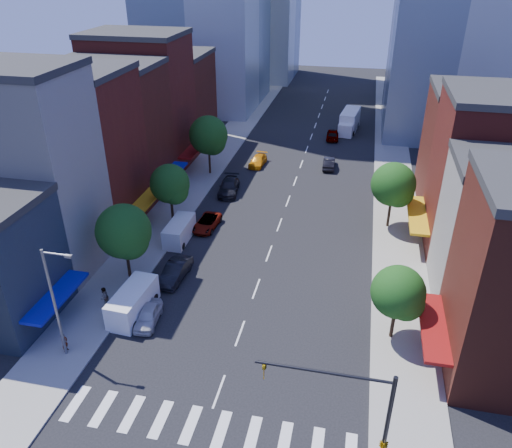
{
  "coord_description": "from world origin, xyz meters",
  "views": [
    {
      "loc": [
        7.58,
        -23.1,
        26.3
      ],
      "look_at": [
        -0.61,
        14.74,
        5.0
      ],
      "focal_mm": 35.0,
      "sensor_mm": 36.0,
      "label": 1
    }
  ],
  "objects": [
    {
      "name": "cargo_van_near",
      "position": [
        -9.13,
        6.41,
        1.14
      ],
      "size": [
        2.47,
        5.52,
        2.3
      ],
      "rotation": [
        0.0,
        0.0,
        -0.06
      ],
      "color": "white",
      "rests_on": "ground"
    },
    {
      "name": "bldg_right_2",
      "position": [
        21.0,
        24.0,
        7.5
      ],
      "size": [
        12.0,
        10.0,
        15.0
      ],
      "primitive_type": "cube",
      "color": "maroon",
      "rests_on": "ground"
    },
    {
      "name": "bldg_left_4",
      "position": [
        -21.0,
        37.5,
        8.5
      ],
      "size": [
        12.0,
        9.0,
        17.0
      ],
      "primitive_type": "cube",
      "color": "maroon",
      "rests_on": "ground"
    },
    {
      "name": "tree_left_far",
      "position": [
        -11.35,
        35.92,
        5.2
      ],
      "size": [
        5.0,
        5.0,
        7.75
      ],
      "color": "black",
      "rests_on": "sidewalk_left"
    },
    {
      "name": "parked_car_third",
      "position": [
        -7.5,
        21.65,
        0.63
      ],
      "size": [
        2.42,
        4.7,
        1.27
      ],
      "primitive_type": "imported",
      "rotation": [
        0.0,
        0.0,
        -0.07
      ],
      "color": "#999999",
      "rests_on": "ground"
    },
    {
      "name": "traffic_car_far",
      "position": [
        3.41,
        53.55,
        0.81
      ],
      "size": [
        2.09,
        4.8,
        1.61
      ],
      "primitive_type": "imported",
      "rotation": [
        0.0,
        0.0,
        3.18
      ],
      "color": "#999999",
      "rests_on": "ground"
    },
    {
      "name": "bldg_right_3",
      "position": [
        21.0,
        34.0,
        6.5
      ],
      "size": [
        12.0,
        10.0,
        13.0
      ],
      "primitive_type": "cube",
      "color": "#521F14",
      "rests_on": "ground"
    },
    {
      "name": "sidewalk_right",
      "position": [
        12.5,
        40.0,
        0.07
      ],
      "size": [
        5.0,
        120.0,
        0.15
      ],
      "primitive_type": "cube",
      "color": "gray",
      "rests_on": "ground"
    },
    {
      "name": "traffic_car_oncoming",
      "position": [
        3.86,
        41.48,
        0.72
      ],
      "size": [
        1.63,
        4.41,
        1.44
      ],
      "primitive_type": "imported",
      "rotation": [
        0.0,
        0.0,
        3.17
      ],
      "color": "black",
      "rests_on": "ground"
    },
    {
      "name": "tree_right_far",
      "position": [
        11.65,
        25.92,
        4.86
      ],
      "size": [
        4.6,
        4.6,
        7.2
      ],
      "color": "black",
      "rests_on": "sidewalk_right"
    },
    {
      "name": "pedestrian_near",
      "position": [
        -12.14,
        1.24,
        0.92
      ],
      "size": [
        0.43,
        0.6,
        1.54
      ],
      "primitive_type": "imported",
      "rotation": [
        0.0,
        0.0,
        1.45
      ],
      "color": "#999999",
      "rests_on": "sidewalk_left"
    },
    {
      "name": "traffic_signal",
      "position": [
        9.94,
        -4.5,
        4.16
      ],
      "size": [
        7.24,
        2.24,
        8.0
      ],
      "color": "black",
      "rests_on": "sidewalk_right"
    },
    {
      "name": "bldg_left_3",
      "position": [
        -21.0,
        29.0,
        7.5
      ],
      "size": [
        12.0,
        8.0,
        15.0
      ],
      "primitive_type": "cube",
      "color": "#521F14",
      "rests_on": "ground"
    },
    {
      "name": "tree_left_near",
      "position": [
        -11.35,
        10.92,
        4.87
      ],
      "size": [
        4.8,
        4.8,
        7.3
      ],
      "color": "black",
      "rests_on": "sidewalk_left"
    },
    {
      "name": "crosswalk",
      "position": [
        0.0,
        -3.0,
        0.01
      ],
      "size": [
        19.0,
        3.0,
        0.01
      ],
      "primitive_type": "cube",
      "color": "silver",
      "rests_on": "ground"
    },
    {
      "name": "parked_car_front",
      "position": [
        -7.5,
        5.77,
        0.68
      ],
      "size": [
        2.01,
        4.12,
        1.35
      ],
      "primitive_type": "imported",
      "rotation": [
        0.0,
        0.0,
        0.11
      ],
      "color": "#B7B7BD",
      "rests_on": "ground"
    },
    {
      "name": "taxi",
      "position": [
        -5.87,
        40.34,
        0.65
      ],
      "size": [
        2.12,
        4.6,
        1.3
      ],
      "primitive_type": "imported",
      "rotation": [
        0.0,
        0.0,
        -0.07
      ],
      "color": "orange",
      "rests_on": "ground"
    },
    {
      "name": "pedestrian_far",
      "position": [
        -11.81,
        6.81,
        1.03
      ],
      "size": [
        0.77,
        0.94,
        1.77
      ],
      "primitive_type": "imported",
      "rotation": [
        0.0,
        0.0,
        -1.69
      ],
      "color": "#999999",
      "rests_on": "sidewalk_left"
    },
    {
      "name": "parked_car_rear",
      "position": [
        -7.5,
        30.81,
        0.79
      ],
      "size": [
        2.83,
        5.68,
        1.58
      ],
      "primitive_type": "imported",
      "rotation": [
        0.0,
        0.0,
        0.11
      ],
      "color": "black",
      "rests_on": "ground"
    },
    {
      "name": "cargo_van_far",
      "position": [
        -9.5,
        18.51,
        1.04
      ],
      "size": [
        2.03,
        4.93,
        2.1
      ],
      "rotation": [
        0.0,
        0.0,
        0.0
      ],
      "color": "silver",
      "rests_on": "ground"
    },
    {
      "name": "bldg_left_5",
      "position": [
        -21.0,
        47.0,
        6.5
      ],
      "size": [
        12.0,
        10.0,
        13.0
      ],
      "primitive_type": "cube",
      "color": "#521F14",
      "rests_on": "ground"
    },
    {
      "name": "ground",
      "position": [
        0.0,
        0.0,
        0.0
      ],
      "size": [
        220.0,
        220.0,
        0.0
      ],
      "primitive_type": "plane",
      "color": "black",
      "rests_on": "ground"
    },
    {
      "name": "streetlight",
      "position": [
        -11.81,
        1.0,
        5.28
      ],
      "size": [
        2.25,
        0.25,
        9.0
      ],
      "color": "slate",
      "rests_on": "sidewalk_left"
    },
    {
      "name": "bldg_left_2",
      "position": [
        -21.0,
        20.5,
        8.0
      ],
      "size": [
        12.0,
        9.0,
        16.0
      ],
      "primitive_type": "cube",
      "color": "maroon",
      "rests_on": "ground"
    },
    {
      "name": "bldg_left_1",
      "position": [
        -21.0,
        12.0,
        9.0
      ],
      "size": [
        12.0,
        8.0,
        18.0
      ],
      "primitive_type": "cube",
      "color": "#BAB5AC",
      "rests_on": "ground"
    },
    {
      "name": "tree_right_near",
      "position": [
        11.65,
        7.92,
        4.19
      ],
      "size": [
        4.0,
        4.0,
        6.2
      ],
      "color": "black",
      "rests_on": "sidewalk_right"
    },
    {
      "name": "tree_left_mid",
      "position": [
        -11.35,
        21.92,
        4.53
      ],
      "size": [
        4.2,
        4.2,
        6.65
      ],
      "color": "black",
      "rests_on": "sidewalk_left"
    },
    {
      "name": "parked_car_second",
      "position": [
        -7.5,
        11.99,
        0.79
      ],
      "size": [
        1.95,
        4.86,
        1.57
      ],
      "primitive_type": "imported",
      "rotation": [
        0.0,
        0.0,
        -0.06
      ],
      "color": "black",
      "rests_on": "ground"
    },
    {
      "name": "box_truck",
      "position": [
        5.68,
        58.27,
        1.55
      ],
      "size": [
        3.28,
        8.35,
        3.27
      ],
      "rotation": [
        0.0,
        0.0,
        -0.12
      ],
      "color": "white",
      "rests_on": "ground"
    },
    {
      "name": "sidewalk_left",
      "position": [
        -12.5,
        40.0,
        0.07
      ],
      "size": [
        5.0,
        120.0,
        0.15
      ],
      "primitive_type": "cube",
      "color": "gray",
      "rests_on": "ground"
    }
  ]
}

